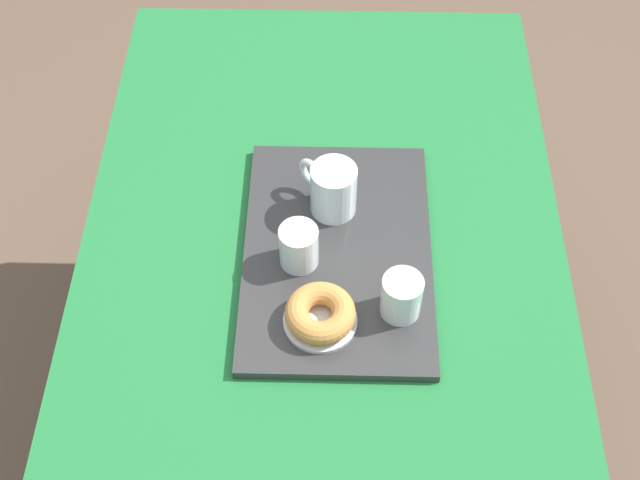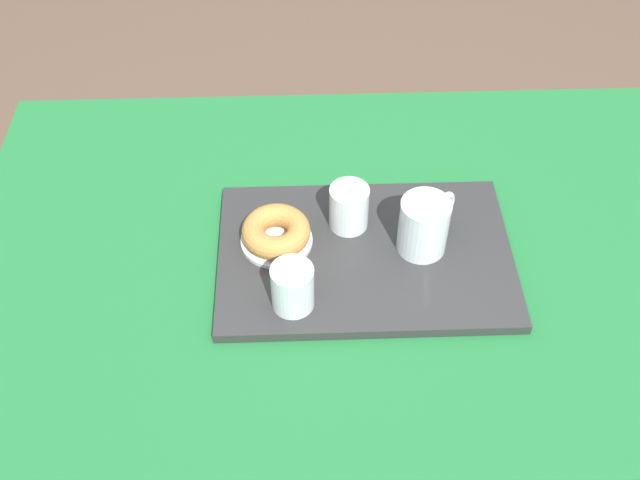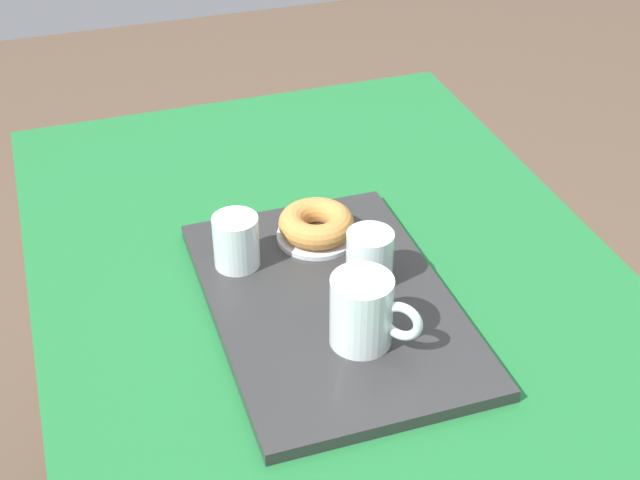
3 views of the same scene
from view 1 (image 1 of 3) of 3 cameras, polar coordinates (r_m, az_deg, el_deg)
ground_plane at (r=2.06m, az=0.10°, el=-13.43°), size 6.00×6.00×0.00m
dining_table at (r=1.50m, az=0.13°, el=-3.35°), size 1.30×0.82×0.75m
serving_tray at (r=1.41m, az=1.19°, el=-0.81°), size 0.47×0.31×0.02m
tea_mug_left at (r=1.42m, az=0.86°, el=3.37°), size 0.10×0.10×0.10m
water_glass_near at (r=1.31m, az=5.51°, el=-3.89°), size 0.06×0.06×0.08m
water_glass_far at (r=1.36m, az=-1.44°, el=-0.53°), size 0.06×0.06×0.08m
donut_plate_left at (r=1.32m, az=0.16°, el=-5.47°), size 0.12×0.12×0.01m
sugar_donut_left at (r=1.30m, az=0.17°, el=-4.95°), size 0.11×0.11×0.04m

